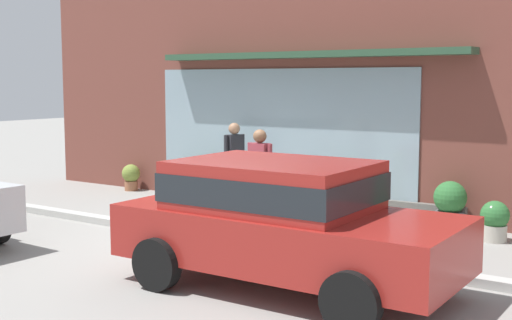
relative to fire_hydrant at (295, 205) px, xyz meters
name	(u,v)px	position (x,y,z in m)	size (l,w,h in m)	color
ground_plane	(213,238)	(-1.00, -0.86, -0.51)	(60.00, 60.00, 0.00)	gray
curb_strip	(205,237)	(-1.00, -1.06, -0.45)	(14.00, 0.24, 0.12)	#B2B2AD
storefront	(312,93)	(-1.02, 2.33, 1.74)	(14.00, 0.81, 4.58)	brown
fire_hydrant	(295,205)	(0.00, 0.00, 0.00)	(0.41, 0.38, 0.98)	gold
pedestrian_with_handbag	(259,171)	(-0.76, 0.09, 0.48)	(0.66, 0.23, 1.69)	#333847
pedestrian_passerby	(234,159)	(-2.21, 1.40, 0.48)	(0.29, 0.45, 1.68)	#9E9384
parked_car_red	(282,217)	(1.30, -2.48, 0.37)	(4.13, 2.04, 1.54)	maroon
potted_plant_trailing_edge	(192,182)	(-3.41, 1.55, -0.10)	(0.55, 0.55, 0.80)	#4C4C51
potted_plant_low_front	(450,204)	(1.93, 1.83, -0.07)	(0.55, 0.55, 0.83)	#4C4C51
potted_plant_doorstep	(131,176)	(-5.46, 1.88, -0.17)	(0.41, 0.41, 0.60)	#9E6042
potted_plant_corner_tall	(495,220)	(2.77, 1.42, -0.17)	(0.45, 0.45, 0.64)	#B7B2A3
potted_plant_window_right	(347,199)	(0.06, 1.74, -0.14)	(0.50, 0.50, 0.66)	#9E6042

